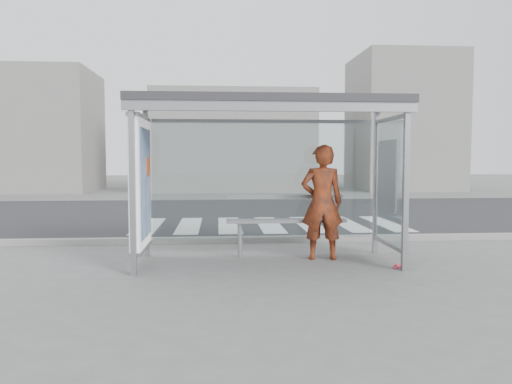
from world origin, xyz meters
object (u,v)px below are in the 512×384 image
at_px(bench, 286,221).
at_px(soda_can, 398,266).
at_px(person, 322,202).
at_px(bus_shelter, 244,140).

bearing_deg(bench, soda_can, -33.58).
distance_m(person, bench, 0.71).
xyz_separation_m(bus_shelter, bench, (0.75, 0.43, -1.37)).
relative_size(person, soda_can, 14.38).
xyz_separation_m(bench, soda_can, (1.58, -1.05, -0.58)).
distance_m(bench, soda_can, 1.98).
bearing_deg(person, bus_shelter, 11.64).
bearing_deg(bus_shelter, soda_can, -14.81).
bearing_deg(soda_can, person, 142.44).
bearing_deg(bus_shelter, bench, 30.19).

